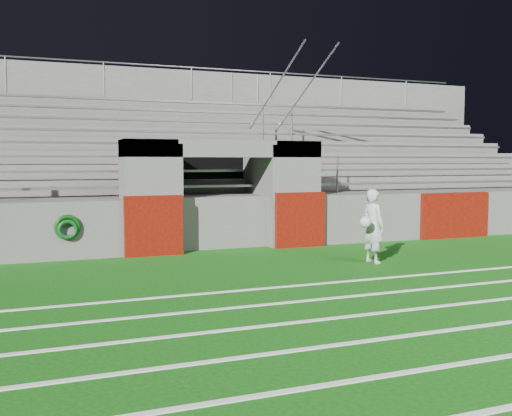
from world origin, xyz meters
name	(u,v)px	position (x,y,z in m)	size (l,w,h in m)	color
ground	(281,274)	(0.00, 0.00, 0.00)	(90.00, 90.00, 0.00)	#0F4D0C
field_markings	(472,362)	(0.00, -5.00, 0.01)	(28.00, 8.09, 0.01)	white
stadium_structure	(179,181)	(0.00, 7.97, 1.49)	(26.00, 8.48, 5.42)	#555350
goalkeeper_with_ball	(373,226)	(2.26, 0.43, 0.77)	(0.71, 0.71, 1.54)	#B2B7BD
hose_coil	(68,228)	(-3.62, 2.93, 0.70)	(0.54, 0.14, 0.54)	#0B3B0C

